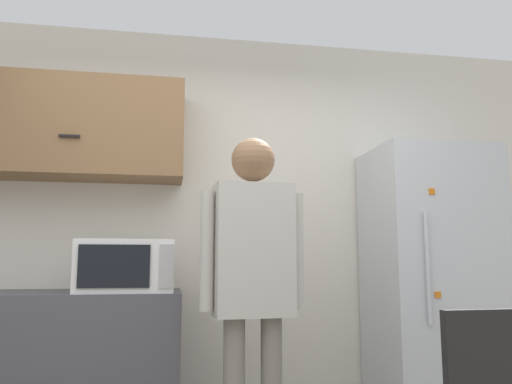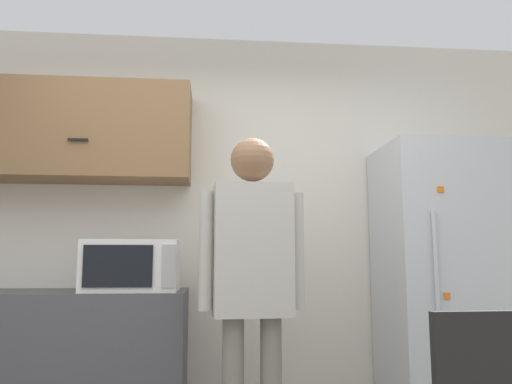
# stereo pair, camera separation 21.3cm
# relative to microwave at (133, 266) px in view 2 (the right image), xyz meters

# --- Properties ---
(back_wall) EXTENTS (6.00, 0.06, 2.70)m
(back_wall) POSITION_rel_microwave_xyz_m (0.45, 0.46, 0.27)
(back_wall) COLOR silver
(back_wall) RESTS_ON ground_plane
(counter) EXTENTS (2.06, 0.64, 0.94)m
(counter) POSITION_rel_microwave_xyz_m (-0.72, 0.11, -0.62)
(counter) COLOR #4C4C51
(counter) RESTS_ON ground_plane
(upper_cabinets) EXTENTS (2.06, 0.38, 0.63)m
(upper_cabinets) POSITION_rel_microwave_xyz_m (-0.72, 0.25, 0.85)
(upper_cabinets) COLOR olive
(microwave) EXTENTS (0.53, 0.39, 0.29)m
(microwave) POSITION_rel_microwave_xyz_m (0.00, 0.00, 0.00)
(microwave) COLOR white
(microwave) RESTS_ON counter
(person) EXTENTS (0.55, 0.25, 1.76)m
(person) POSITION_rel_microwave_xyz_m (0.67, -0.37, -0.00)
(person) COLOR gray
(person) RESTS_ON ground_plane
(refrigerator) EXTENTS (0.76, 0.67, 1.85)m
(refrigerator) POSITION_rel_microwave_xyz_m (1.94, 0.11, -0.16)
(refrigerator) COLOR silver
(refrigerator) RESTS_ON ground_plane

